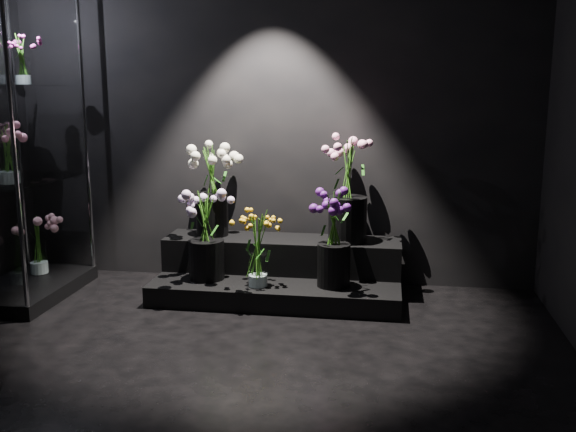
# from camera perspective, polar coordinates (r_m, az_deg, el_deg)

# --- Properties ---
(floor) EXTENTS (4.00, 4.00, 0.00)m
(floor) POSITION_cam_1_polar(r_m,az_deg,el_deg) (3.32, -7.88, -15.56)
(floor) COLOR black
(floor) RESTS_ON ground
(wall_back) EXTENTS (4.00, 0.00, 4.00)m
(wall_back) POSITION_cam_1_polar(r_m,az_deg,el_deg) (4.91, -1.57, 10.28)
(wall_back) COLOR black
(wall_back) RESTS_ON floor
(display_riser) EXTENTS (1.76, 0.78, 0.39)m
(display_riser) POSITION_cam_1_polar(r_m,az_deg,el_deg) (4.74, -0.72, -4.97)
(display_riser) COLOR black
(display_riser) RESTS_ON floor
(display_case) EXTENTS (0.60, 1.00, 2.21)m
(display_case) POSITION_cam_1_polar(r_m,az_deg,el_deg) (4.88, -23.01, 5.90)
(display_case) COLOR black
(display_case) RESTS_ON floor
(bouquet_orange_bells) EXTENTS (0.26, 0.26, 0.56)m
(bouquet_orange_bells) POSITION_cam_1_polar(r_m,az_deg,el_deg) (4.38, -2.72, -2.68)
(bouquet_orange_bells) COLOR white
(bouquet_orange_bells) RESTS_ON display_riser
(bouquet_lilac) EXTENTS (0.36, 0.36, 0.63)m
(bouquet_lilac) POSITION_cam_1_polar(r_m,az_deg,el_deg) (4.57, -7.32, -1.32)
(bouquet_lilac) COLOR black
(bouquet_lilac) RESTS_ON display_riser
(bouquet_purple) EXTENTS (0.43, 0.43, 0.66)m
(bouquet_purple) POSITION_cam_1_polar(r_m,az_deg,el_deg) (4.37, 4.12, -1.49)
(bouquet_purple) COLOR black
(bouquet_purple) RESTS_ON display_riser
(bouquet_cream_roses) EXTENTS (0.52, 0.52, 0.69)m
(bouquet_cream_roses) POSITION_cam_1_polar(r_m,az_deg,el_deg) (4.84, -6.83, 3.05)
(bouquet_cream_roses) COLOR black
(bouquet_cream_roses) RESTS_ON display_riser
(bouquet_pink_roses) EXTENTS (0.40, 0.40, 0.75)m
(bouquet_pink_roses) POSITION_cam_1_polar(r_m,az_deg,el_deg) (4.62, 5.37, 2.82)
(bouquet_pink_roses) COLOR black
(bouquet_pink_roses) RESTS_ON display_riser
(bouquet_case_pink) EXTENTS (0.34, 0.34, 0.40)m
(bouquet_case_pink) POSITION_cam_1_polar(r_m,az_deg,el_deg) (4.68, -23.70, 5.24)
(bouquet_case_pink) COLOR white
(bouquet_case_pink) RESTS_ON display_case
(bouquet_case_magenta) EXTENTS (0.22, 0.22, 0.35)m
(bouquet_case_magenta) POSITION_cam_1_polar(r_m,az_deg,el_deg) (5.00, -22.62, 12.81)
(bouquet_case_magenta) COLOR white
(bouquet_case_magenta) RESTS_ON display_case
(bouquet_case_base_pink) EXTENTS (0.39, 0.39, 0.44)m
(bouquet_case_base_pink) POSITION_cam_1_polar(r_m,az_deg,el_deg) (5.21, -21.39, -2.26)
(bouquet_case_base_pink) COLOR white
(bouquet_case_base_pink) RESTS_ON display_case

